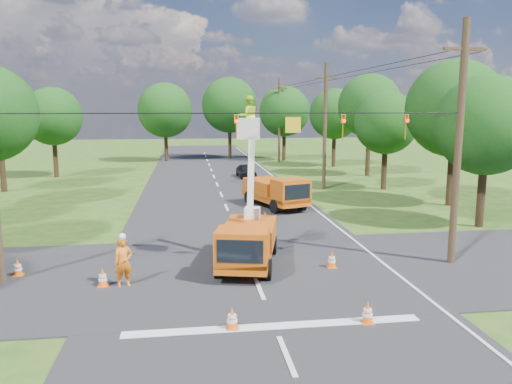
{
  "coord_description": "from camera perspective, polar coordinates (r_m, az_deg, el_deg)",
  "views": [
    {
      "loc": [
        -2.49,
        -17.03,
        6.51
      ],
      "look_at": [
        0.68,
        5.79,
        2.6
      ],
      "focal_mm": 35.0,
      "sensor_mm": 36.0,
      "label": 1
    }
  ],
  "objects": [
    {
      "name": "traffic_cone_1",
      "position": [
        15.94,
        12.63,
        -13.31
      ],
      "size": [
        0.38,
        0.38,
        0.71
      ],
      "color": "#FF5D0D",
      "rests_on": "ground"
    },
    {
      "name": "pole_right_near",
      "position": [
        22.02,
        22.15,
        5.27
      ],
      "size": [
        1.8,
        0.3,
        10.0
      ],
      "color": "#4C3823",
      "rests_on": "ground"
    },
    {
      "name": "tree_right_d",
      "position": [
        49.17,
        12.87,
        9.59
      ],
      "size": [
        6.0,
        6.0,
        9.7
      ],
      "color": "#382616",
      "rests_on": "ground"
    },
    {
      "name": "traffic_cone_0",
      "position": [
        15.2,
        -2.75,
        -14.24
      ],
      "size": [
        0.38,
        0.38,
        0.71
      ],
      "color": "#FF5D0D",
      "rests_on": "ground"
    },
    {
      "name": "bucket_truck",
      "position": [
        20.52,
        -0.96,
        -4.51
      ],
      "size": [
        3.15,
        5.67,
        6.98
      ],
      "rotation": [
        0.0,
        0.0,
        -0.23
      ],
      "color": "#C7550E",
      "rests_on": "ground"
    },
    {
      "name": "pole_right_far",
      "position": [
        60.06,
        2.67,
        8.28
      ],
      "size": [
        1.8,
        0.3,
        10.0
      ],
      "color": "#4C3823",
      "rests_on": "ground"
    },
    {
      "name": "traffic_cone_2",
      "position": [
        26.49,
        -1.63,
        -3.8
      ],
      "size": [
        0.38,
        0.38,
        0.71
      ],
      "color": "#FF5D0D",
      "rests_on": "ground"
    },
    {
      "name": "tree_right_e",
      "position": [
        56.44,
        8.98,
        8.8
      ],
      "size": [
        5.6,
        5.6,
        8.63
      ],
      "color": "#382616",
      "rests_on": "ground"
    },
    {
      "name": "stop_bar",
      "position": [
        15.49,
        2.15,
        -15.23
      ],
      "size": [
        9.0,
        0.45,
        0.02
      ],
      "primitive_type": "cube",
      "color": "silver",
      "rests_on": "ground"
    },
    {
      "name": "tree_far_a",
      "position": [
        62.08,
        -10.35,
        9.18
      ],
      "size": [
        6.6,
        6.6,
        9.5
      ],
      "color": "#382616",
      "rests_on": "ground"
    },
    {
      "name": "pole_right_mid",
      "position": [
        40.57,
        7.89,
        7.56
      ],
      "size": [
        1.8,
        0.3,
        10.0
      ],
      "color": "#4C3823",
      "rests_on": "ground"
    },
    {
      "name": "signal_span",
      "position": [
        19.61,
        6.06,
        7.73
      ],
      "size": [
        18.0,
        0.29,
        1.07
      ],
      "color": "black",
      "rests_on": "ground"
    },
    {
      "name": "tree_right_c",
      "position": [
        41.16,
        14.64,
        7.65
      ],
      "size": [
        5.0,
        5.0,
        7.83
      ],
      "color": "#382616",
      "rests_on": "ground"
    },
    {
      "name": "tree_right_b",
      "position": [
        35.62,
        21.78,
        8.83
      ],
      "size": [
        6.4,
        6.4,
        9.65
      ],
      "color": "#382616",
      "rests_on": "ground"
    },
    {
      "name": "second_truck",
      "position": [
        32.65,
        2.34,
        0.08
      ],
      "size": [
        3.84,
        6.0,
        2.11
      ],
      "rotation": [
        0.0,
        0.0,
        0.34
      ],
      "color": "#C7550E",
      "rests_on": "ground"
    },
    {
      "name": "tree_right_a",
      "position": [
        29.71,
        24.85,
        6.92
      ],
      "size": [
        5.4,
        5.4,
        8.28
      ],
      "color": "#382616",
      "rests_on": "ground"
    },
    {
      "name": "tree_far_b",
      "position": [
        64.27,
        -3.04,
        9.88
      ],
      "size": [
        7.0,
        7.0,
        10.32
      ],
      "color": "#382616",
      "rests_on": "ground"
    },
    {
      "name": "traffic_cone_5",
      "position": [
        21.73,
        -25.58,
        -7.79
      ],
      "size": [
        0.38,
        0.38,
        0.71
      ],
      "color": "#FF5D0D",
      "rests_on": "ground"
    },
    {
      "name": "ground_worker",
      "position": [
        19.01,
        -14.91,
        -7.75
      ],
      "size": [
        0.8,
        0.66,
        1.88
      ],
      "primitive_type": "imported",
      "rotation": [
        0.0,
        0.0,
        0.36
      ],
      "color": "orange",
      "rests_on": "ground"
    },
    {
      "name": "tree_far_c",
      "position": [
        62.2,
        3.26,
        9.2
      ],
      "size": [
        6.2,
        6.2,
        9.18
      ],
      "color": "#382616",
      "rests_on": "ground"
    },
    {
      "name": "traffic_cone_8",
      "position": [
        20.83,
        8.66,
        -7.66
      ],
      "size": [
        0.38,
        0.38,
        0.71
      ],
      "color": "#FF5D0D",
      "rests_on": "ground"
    },
    {
      "name": "traffic_cone_4",
      "position": [
        19.35,
        -17.11,
        -9.34
      ],
      "size": [
        0.38,
        0.38,
        0.71
      ],
      "color": "#FF5D0D",
      "rests_on": "ground"
    },
    {
      "name": "road_main",
      "position": [
        37.68,
        -4.0,
        -0.34
      ],
      "size": [
        12.0,
        100.0,
        0.06
      ],
      "primitive_type": "cube",
      "color": "black",
      "rests_on": "ground"
    },
    {
      "name": "tree_left_f",
      "position": [
        50.56,
        -22.22,
        7.99
      ],
      "size": [
        5.4,
        5.4,
        8.4
      ],
      "color": "#382616",
      "rests_on": "ground"
    },
    {
      "name": "distant_car",
      "position": [
        46.87,
        -1.15,
        2.43
      ],
      "size": [
        1.78,
        3.84,
        1.28
      ],
      "primitive_type": "imported",
      "rotation": [
        0.0,
        0.0,
        0.07
      ],
      "color": "black",
      "rests_on": "ground"
    },
    {
      "name": "edge_line",
      "position": [
        38.46,
        4.36,
        -0.15
      ],
      "size": [
        0.12,
        90.0,
        0.02
      ],
      "primitive_type": "cube",
      "color": "silver",
      "rests_on": "ground"
    },
    {
      "name": "ground",
      "position": [
        37.68,
        -4.0,
        -0.34
      ],
      "size": [
        140.0,
        140.0,
        0.0
      ],
      "primitive_type": "plane",
      "color": "#234A16",
      "rests_on": "ground"
    },
    {
      "name": "traffic_cone_3",
      "position": [
        28.19,
        1.03,
        -2.98
      ],
      "size": [
        0.38,
        0.38,
        0.71
      ],
      "color": "#FF5D0D",
      "rests_on": "ground"
    },
    {
      "name": "traffic_cone_7",
      "position": [
        35.48,
        3.35,
        -0.37
      ],
      "size": [
        0.38,
        0.38,
        0.71
      ],
      "color": "#FF5D0D",
      "rests_on": "ground"
    },
    {
      "name": "road_cross",
      "position": [
        20.27,
        -0.44,
        -9.11
      ],
      "size": [
        56.0,
        10.0,
        0.07
      ],
      "primitive_type": "cube",
      "color": "black",
      "rests_on": "ground"
    }
  ]
}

